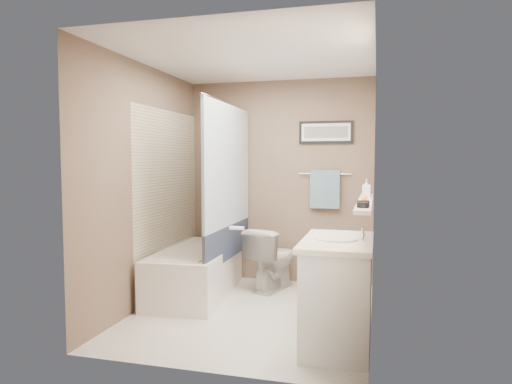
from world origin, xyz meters
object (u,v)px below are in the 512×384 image
(vanity, at_px, (338,295))
(soap_bottle, at_px, (366,188))
(candle_bowl_far, at_px, (363,203))
(toilet, at_px, (273,258))
(bathtub, at_px, (196,272))
(hair_brush_back, at_px, (365,198))
(glass_jar, at_px, (367,190))
(candle_bowl_near, at_px, (363,205))
(hair_brush_front, at_px, (365,199))

(vanity, xyz_separation_m, soap_bottle, (0.19, 0.83, 0.80))
(candle_bowl_far, bearing_deg, toilet, 125.26)
(bathtub, bearing_deg, soap_bottle, -9.03)
(bathtub, bearing_deg, toilet, 24.73)
(candle_bowl_far, relative_size, soap_bottle, 0.55)
(hair_brush_back, bearing_deg, toilet, 135.41)
(vanity, xyz_separation_m, hair_brush_back, (0.19, 0.38, 0.74))
(toilet, relative_size, glass_jar, 7.02)
(vanity, relative_size, candle_bowl_near, 10.00)
(hair_brush_back, bearing_deg, vanity, -116.17)
(candle_bowl_far, relative_size, glass_jar, 0.90)
(candle_bowl_near, xyz_separation_m, candle_bowl_far, (0.00, 0.14, 0.00))
(toilet, distance_m, vanity, 1.63)
(candle_bowl_near, bearing_deg, hair_brush_back, 90.00)
(toilet, xyz_separation_m, candle_bowl_far, (1.03, -1.46, 0.78))
(bathtub, xyz_separation_m, candle_bowl_far, (1.79, -1.03, 0.89))
(candle_bowl_near, bearing_deg, glass_jar, 90.00)
(glass_jar, bearing_deg, hair_brush_back, -90.00)
(bathtub, relative_size, glass_jar, 15.00)
(toilet, xyz_separation_m, glass_jar, (1.03, -0.42, 0.81))
(bathtub, relative_size, hair_brush_back, 6.82)
(toilet, height_order, soap_bottle, soap_bottle)
(toilet, bearing_deg, bathtub, 47.29)
(vanity, bearing_deg, toilet, 121.30)
(soap_bottle, bearing_deg, candle_bowl_near, -90.00)
(candle_bowl_near, bearing_deg, vanity, 131.87)
(glass_jar, bearing_deg, vanity, -100.82)
(soap_bottle, bearing_deg, bathtub, 175.63)
(hair_brush_front, xyz_separation_m, soap_bottle, (0.00, 0.56, 0.06))
(bathtub, height_order, candle_bowl_near, candle_bowl_near)
(toilet, height_order, candle_bowl_far, candle_bowl_far)
(bathtub, xyz_separation_m, hair_brush_back, (1.79, -0.59, 0.89))
(hair_brush_front, bearing_deg, candle_bowl_near, -90.00)
(candle_bowl_near, relative_size, glass_jar, 0.90)
(hair_brush_front, bearing_deg, toilet, 132.63)
(vanity, xyz_separation_m, hair_brush_front, (0.19, 0.27, 0.74))
(candle_bowl_far, xyz_separation_m, glass_jar, (0.00, 1.03, 0.03))
(bathtub, xyz_separation_m, vanity, (1.60, -0.97, 0.15))
(candle_bowl_far, bearing_deg, glass_jar, 90.00)
(candle_bowl_far, xyz_separation_m, hair_brush_front, (0.00, 0.34, 0.00))
(soap_bottle, bearing_deg, hair_brush_front, -90.00)
(candle_bowl_far, relative_size, hair_brush_back, 0.41)
(bathtub, bearing_deg, hair_brush_front, -25.89)
(bathtub, height_order, soap_bottle, soap_bottle)
(glass_jar, bearing_deg, candle_bowl_far, -90.00)
(bathtub, relative_size, candle_bowl_near, 16.67)
(glass_jar, xyz_separation_m, soap_bottle, (0.00, -0.14, 0.03))
(hair_brush_back, height_order, soap_bottle, soap_bottle)
(hair_brush_back, relative_size, glass_jar, 2.20)
(bathtub, relative_size, hair_brush_front, 6.82)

